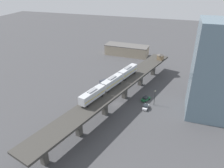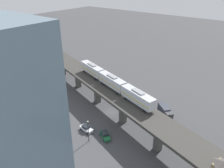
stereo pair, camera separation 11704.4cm
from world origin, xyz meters
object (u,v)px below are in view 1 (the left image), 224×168
Objects in this scene: signal_hut at (160,56)px; office_tower at (216,72)px; subway_train at (112,82)px; street_car_green at (146,99)px; street_car_white at (146,107)px; street_lamp at (155,97)px; warehouse_building at (127,50)px; delivery_truck at (107,82)px.

office_tower is (22.21, -32.38, 7.91)m from signal_hut.
subway_train is 7.73× the size of street_car_green.
subway_train is 8.06× the size of street_car_white.
subway_train is 40.45m from signal_hut.
signal_hut reaches higher than street_car_white.
street_car_white is at bearing -127.60° from street_lamp.
street_car_green is at bearing 174.31° from office_tower.
subway_train reaches higher than warehouse_building.
office_tower is (45.03, -10.91, 16.24)m from delivery_truck.
signal_hut reaches higher than street_car_green.
street_car_green is 29.85m from office_tower.
street_lamp is 0.24× the size of warehouse_building.
street_lamp reaches higher than warehouse_building.
street_car_green is 5.70m from street_lamp.
subway_train reaches higher than street_lamp.
street_car_white is at bearing -80.53° from street_car_green.
warehouse_building is (-26.04, 57.42, -0.70)m from street_lamp.
warehouse_building is at bearing 111.96° from street_car_green.
street_car_green is (12.92, 7.57, -9.89)m from subway_train.
subway_train reaches higher than street_car_green.
street_lamp reaches higher than street_car_green.
subway_train is 17.95m from street_car_green.
office_tower is at bearing -5.69° from street_car_green.
office_tower is (24.37, -2.43, 17.06)m from street_car_green.
street_lamp is (24.61, -11.11, 2.35)m from delivery_truck.
warehouse_building is 0.81× the size of office_tower.
office_tower reaches higher than warehouse_building.
street_lamp is at bearing 52.40° from street_car_white.
subway_train is at bearing -81.63° from warehouse_building.
street_car_white is 0.65× the size of street_lamp.
street_lamp reaches higher than delivery_truck.
street_lamp is at bearing -24.29° from delivery_truck.
subway_train is at bearing -149.62° from street_car_green.
signal_hut is 40.05m from office_tower.
office_tower reaches higher than street_lamp.
street_car_green is 0.67× the size of delivery_truck.
street_lamp is (3.95, -2.63, 3.17)m from street_car_green.
warehouse_building is at bearing 110.74° from street_car_white.
warehouse_building reaches higher than street_car_white.
delivery_truck is at bearing 115.75° from subway_train.
street_lamp is 0.19× the size of office_tower.
signal_hut is at bearing -45.69° from warehouse_building.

